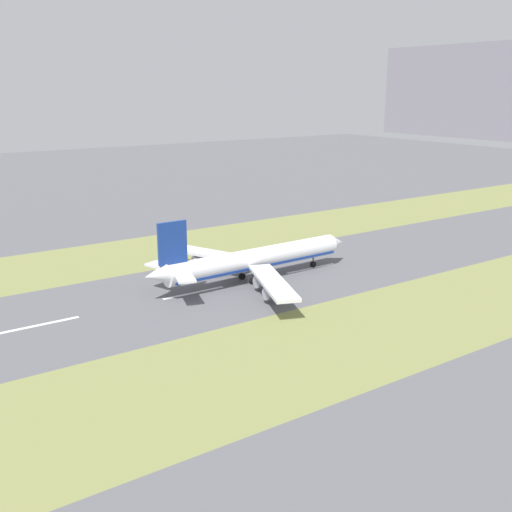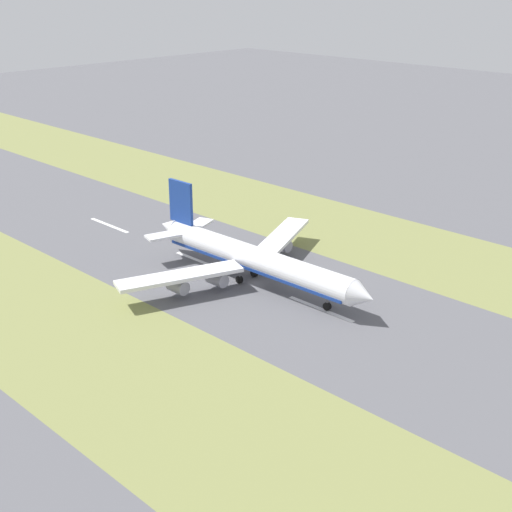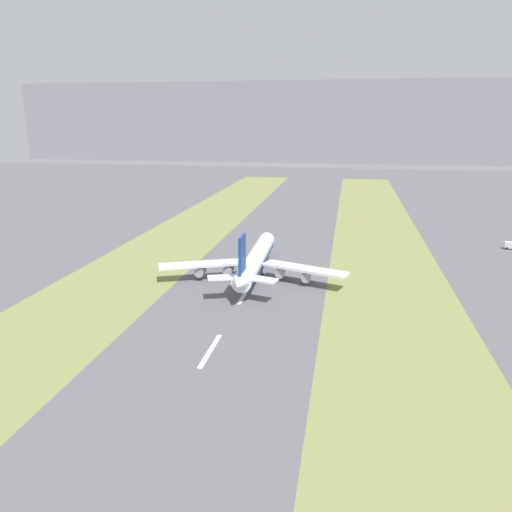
% 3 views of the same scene
% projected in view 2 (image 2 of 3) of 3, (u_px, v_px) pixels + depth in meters
% --- Properties ---
extents(ground_plane, '(800.00, 800.00, 0.00)m').
position_uv_depth(ground_plane, '(257.00, 284.00, 169.62)').
color(ground_plane, '#56565B').
extents(grass_median_west, '(40.00, 600.00, 0.01)m').
position_uv_depth(grass_median_west, '(368.00, 237.00, 199.57)').
color(grass_median_west, olive).
rests_on(grass_median_west, ground).
extents(grass_median_east, '(40.00, 600.00, 0.01)m').
position_uv_depth(grass_median_east, '(97.00, 350.00, 139.68)').
color(grass_median_east, olive).
rests_on(grass_median_east, ground).
extents(centreline_dash_near, '(1.20, 18.00, 0.01)m').
position_uv_depth(centreline_dash_near, '(109.00, 225.00, 208.63)').
color(centreline_dash_near, silver).
rests_on(centreline_dash_near, ground).
extents(centreline_dash_mid, '(1.20, 18.00, 0.01)m').
position_uv_depth(centreline_dash_mid, '(200.00, 261.00, 182.72)').
color(centreline_dash_mid, silver).
rests_on(centreline_dash_mid, ground).
extents(centreline_dash_far, '(1.20, 18.00, 0.01)m').
position_uv_depth(centreline_dash_far, '(321.00, 309.00, 156.81)').
color(centreline_dash_far, silver).
rests_on(centreline_dash_far, ground).
extents(airplane_main_jet, '(64.12, 67.12, 20.20)m').
position_uv_depth(airplane_main_jet, '(250.00, 258.00, 168.76)').
color(airplane_main_jet, white).
rests_on(airplane_main_jet, ground).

